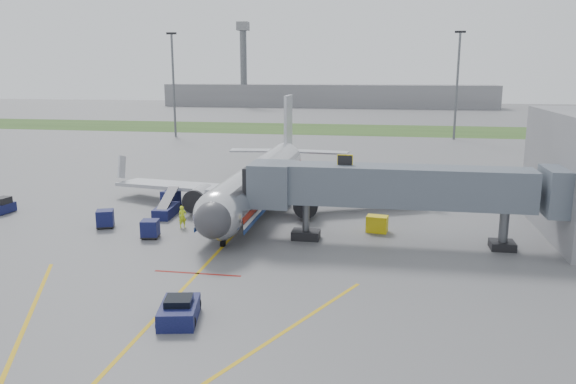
% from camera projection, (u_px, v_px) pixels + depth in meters
% --- Properties ---
extents(ground, '(400.00, 400.00, 0.00)m').
position_uv_depth(ground, '(215.00, 254.00, 41.18)').
color(ground, '#565659').
rests_on(ground, ground).
extents(grass_strip, '(300.00, 25.00, 0.01)m').
position_uv_depth(grass_strip, '(333.00, 129.00, 127.78)').
color(grass_strip, '#2D4C1E').
rests_on(grass_strip, ground).
extents(apron_markings, '(21.52, 50.00, 0.01)m').
position_uv_depth(apron_markings, '(179.00, 293.00, 34.06)').
color(apron_markings, gold).
rests_on(apron_markings, ground).
extents(airliner, '(32.10, 35.67, 10.25)m').
position_uv_depth(airliner, '(261.00, 180.00, 55.29)').
color(airliner, silver).
rests_on(airliner, ground).
extents(jet_bridge, '(25.30, 4.00, 6.90)m').
position_uv_depth(jet_bridge, '(395.00, 187.00, 42.86)').
color(jet_bridge, slate).
rests_on(jet_bridge, ground).
extents(light_mast_left, '(2.00, 0.44, 20.40)m').
position_uv_depth(light_mast_left, '(173.00, 83.00, 111.31)').
color(light_mast_left, '#595B60').
rests_on(light_mast_left, ground).
extents(light_mast_right, '(2.00, 0.44, 20.40)m').
position_uv_depth(light_mast_right, '(457.00, 83.00, 106.82)').
color(light_mast_right, '#595B60').
rests_on(light_mast_right, ground).
extents(distant_terminal, '(120.00, 14.00, 8.00)m').
position_uv_depth(distant_terminal, '(327.00, 96.00, 205.59)').
color(distant_terminal, slate).
rests_on(distant_terminal, ground).
extents(control_tower, '(4.00, 4.00, 30.00)m').
position_uv_depth(control_tower, '(243.00, 58.00, 203.02)').
color(control_tower, '#595B60').
rests_on(control_tower, ground).
extents(pushback_tug, '(2.54, 3.50, 1.32)m').
position_uv_depth(pushback_tug, '(179.00, 311.00, 30.22)').
color(pushback_tug, black).
rests_on(pushback_tug, ground).
extents(baggage_tug, '(1.34, 2.29, 1.54)m').
position_uv_depth(baggage_tug, '(3.00, 206.00, 52.90)').
color(baggage_tug, black).
rests_on(baggage_tug, ground).
extents(baggage_cart_a, '(1.59, 1.59, 1.47)m').
position_uv_depth(baggage_cart_a, '(150.00, 229.00, 45.08)').
color(baggage_cart_a, black).
rests_on(baggage_cart_a, ground).
extents(baggage_cart_b, '(1.85, 1.85, 1.54)m').
position_uv_depth(baggage_cart_b, '(105.00, 219.00, 48.04)').
color(baggage_cart_b, black).
rests_on(baggage_cart_b, ground).
extents(baggage_cart_c, '(1.92, 1.92, 1.62)m').
position_uv_depth(baggage_cart_c, '(171.00, 199.00, 55.17)').
color(baggage_cart_c, black).
rests_on(baggage_cart_c, ground).
extents(belt_loader, '(1.80, 4.74, 2.27)m').
position_uv_depth(belt_loader, '(166.00, 210.00, 51.89)').
color(belt_loader, black).
rests_on(belt_loader, ground).
extents(ground_power_cart, '(1.87, 1.39, 1.37)m').
position_uv_depth(ground_power_cart, '(377.00, 224.00, 46.78)').
color(ground_power_cart, yellow).
rests_on(ground_power_cart, ground).
extents(ramp_worker, '(0.82, 0.79, 1.90)m').
position_uv_depth(ramp_worker, '(182.00, 217.00, 48.00)').
color(ramp_worker, '#CBEA1B').
rests_on(ramp_worker, ground).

